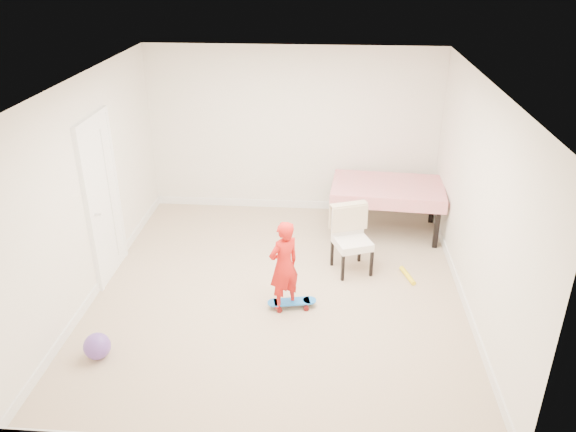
# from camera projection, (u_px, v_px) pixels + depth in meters

# --- Properties ---
(ground) EXTENTS (5.00, 5.00, 0.00)m
(ground) POSITION_uv_depth(u_px,v_px,m) (279.00, 291.00, 7.00)
(ground) COLOR tan
(ground) RESTS_ON ground
(ceiling) EXTENTS (4.50, 5.00, 0.04)m
(ceiling) POSITION_uv_depth(u_px,v_px,m) (277.00, 84.00, 5.88)
(ceiling) COLOR silver
(ceiling) RESTS_ON wall_back
(wall_back) EXTENTS (4.50, 0.04, 2.60)m
(wall_back) POSITION_uv_depth(u_px,v_px,m) (293.00, 131.00, 8.66)
(wall_back) COLOR silver
(wall_back) RESTS_ON ground
(wall_front) EXTENTS (4.50, 0.04, 2.60)m
(wall_front) POSITION_uv_depth(u_px,v_px,m) (247.00, 328.00, 4.21)
(wall_front) COLOR silver
(wall_front) RESTS_ON ground
(wall_left) EXTENTS (0.04, 5.00, 2.60)m
(wall_left) POSITION_uv_depth(u_px,v_px,m) (89.00, 190.00, 6.59)
(wall_left) COLOR silver
(wall_left) RESTS_ON ground
(wall_right) EXTENTS (0.04, 5.00, 2.60)m
(wall_right) POSITION_uv_depth(u_px,v_px,m) (476.00, 202.00, 6.28)
(wall_right) COLOR silver
(wall_right) RESTS_ON ground
(door) EXTENTS (0.11, 0.94, 2.11)m
(door) POSITION_uv_depth(u_px,v_px,m) (103.00, 201.00, 6.98)
(door) COLOR white
(door) RESTS_ON ground
(baseboard_back) EXTENTS (4.50, 0.02, 0.12)m
(baseboard_back) POSITION_uv_depth(u_px,v_px,m) (293.00, 204.00, 9.21)
(baseboard_back) COLOR white
(baseboard_back) RESTS_ON ground
(baseboard_left) EXTENTS (0.02, 5.00, 0.12)m
(baseboard_left) POSITION_uv_depth(u_px,v_px,m) (104.00, 280.00, 7.13)
(baseboard_left) COLOR white
(baseboard_left) RESTS_ON ground
(baseboard_right) EXTENTS (0.02, 5.00, 0.12)m
(baseboard_right) POSITION_uv_depth(u_px,v_px,m) (462.00, 295.00, 6.82)
(baseboard_right) COLOR white
(baseboard_right) RESTS_ON ground
(dining_table) EXTENTS (1.68, 1.13, 0.75)m
(dining_table) POSITION_uv_depth(u_px,v_px,m) (386.00, 208.00, 8.33)
(dining_table) COLOR #A90C09
(dining_table) RESTS_ON ground
(dining_chair) EXTENTS (0.66, 0.71, 0.90)m
(dining_chair) POSITION_uv_depth(u_px,v_px,m) (352.00, 241.00, 7.25)
(dining_chair) COLOR white
(dining_chair) RESTS_ON ground
(skateboard) EXTENTS (0.61, 0.32, 0.09)m
(skateboard) POSITION_uv_depth(u_px,v_px,m) (292.00, 304.00, 6.67)
(skateboard) COLOR blue
(skateboard) RESTS_ON ground
(child) EXTENTS (0.48, 0.46, 1.11)m
(child) POSITION_uv_depth(u_px,v_px,m) (284.00, 268.00, 6.44)
(child) COLOR red
(child) RESTS_ON ground
(balloon) EXTENTS (0.28, 0.28, 0.28)m
(balloon) POSITION_uv_depth(u_px,v_px,m) (97.00, 346.00, 5.82)
(balloon) COLOR #6744A4
(balloon) RESTS_ON ground
(foam_toy) EXTENTS (0.17, 0.40, 0.06)m
(foam_toy) POSITION_uv_depth(u_px,v_px,m) (407.00, 275.00, 7.28)
(foam_toy) COLOR yellow
(foam_toy) RESTS_ON ground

